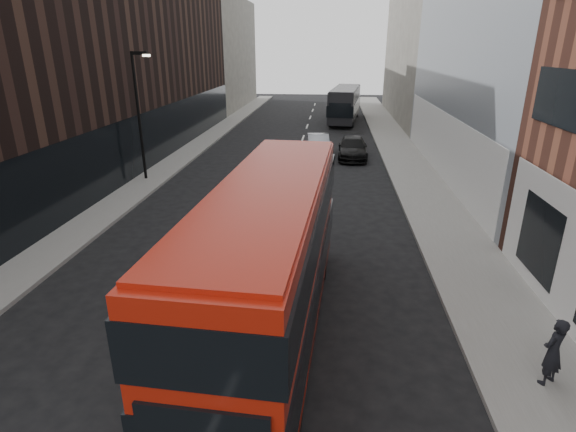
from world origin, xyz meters
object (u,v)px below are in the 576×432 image
(grey_bus, at_px, (345,104))
(car_c, at_px, (353,148))
(car_a, at_px, (313,165))
(pedestrian, at_px, (553,352))
(street_lamp, at_px, (139,108))
(car_b, at_px, (318,145))
(red_bus, at_px, (271,255))

(grey_bus, bearing_deg, car_c, -82.86)
(car_a, xyz_separation_m, pedestrian, (6.14, -17.62, 0.30))
(street_lamp, distance_m, car_a, 10.45)
(grey_bus, xyz_separation_m, car_b, (-2.20, -15.52, -1.13))
(car_c, bearing_deg, pedestrian, -79.46)
(street_lamp, relative_size, car_b, 1.61)
(car_b, bearing_deg, street_lamp, -146.98)
(car_a, xyz_separation_m, car_b, (0.08, 5.87, 0.03))
(pedestrian, bearing_deg, car_a, -106.26)
(car_b, relative_size, car_c, 0.88)
(red_bus, distance_m, grey_bus, 37.74)
(grey_bus, xyz_separation_m, car_a, (-2.27, -21.39, -1.16))
(car_c, bearing_deg, red_bus, -96.36)
(car_b, height_order, pedestrian, pedestrian)
(red_bus, bearing_deg, street_lamp, 126.16)
(street_lamp, xyz_separation_m, car_c, (12.17, 6.98, -3.47))
(car_a, height_order, car_c, car_c)
(grey_bus, distance_m, car_c, 16.45)
(pedestrian, bearing_deg, street_lamp, -80.18)
(street_lamp, height_order, car_a, street_lamp)
(car_a, distance_m, car_c, 5.59)
(street_lamp, height_order, grey_bus, street_lamp)
(red_bus, bearing_deg, car_b, 91.95)
(car_b, height_order, car_c, car_b)
(car_a, distance_m, car_b, 5.87)
(red_bus, xyz_separation_m, car_b, (0.46, 22.12, -1.70))
(car_b, bearing_deg, grey_bus, 75.97)
(grey_bus, relative_size, car_b, 2.50)
(car_c, bearing_deg, street_lamp, -148.71)
(car_a, bearing_deg, red_bus, -87.19)
(street_lamp, xyz_separation_m, pedestrian, (15.78, -15.62, -3.19))
(red_bus, bearing_deg, car_c, 85.33)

